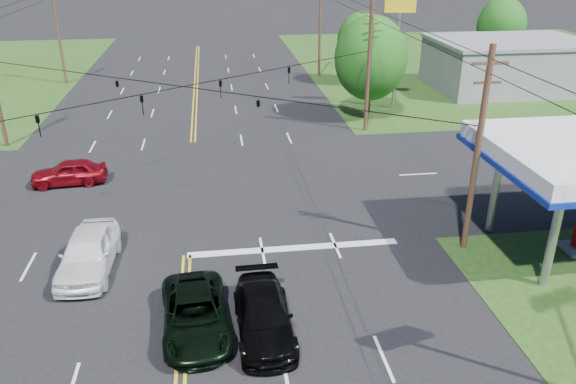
{
  "coord_description": "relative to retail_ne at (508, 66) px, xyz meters",
  "views": [
    {
      "loc": [
        1.59,
        -18.84,
        13.37
      ],
      "look_at": [
        5.0,
        6.0,
        2.04
      ],
      "focal_mm": 35.0,
      "sensor_mm": 36.0,
      "label": 1
    }
  ],
  "objects": [
    {
      "name": "pickup_dkgreen",
      "position": [
        -29.5,
        -33.5,
        -1.48
      ],
      "size": [
        2.74,
        5.34,
        1.44
      ],
      "primitive_type": "imported",
      "rotation": [
        0.0,
        0.0,
        0.07
      ],
      "color": "black",
      "rests_on": "ground"
    },
    {
      "name": "tree_far_r",
      "position": [
        4.0,
        10.0,
        2.34
      ],
      "size": [
        5.32,
        5.32,
        7.63
      ],
      "color": "#422A1C",
      "rests_on": "ground"
    },
    {
      "name": "tree_right_a",
      "position": [
        -16.0,
        -8.0,
        2.67
      ],
      "size": [
        5.7,
        5.7,
        8.18
      ],
      "color": "#422A1C",
      "rests_on": "ground"
    },
    {
      "name": "pole_se",
      "position": [
        -17.0,
        -29.0,
        2.72
      ],
      "size": [
        1.6,
        0.28,
        9.5
      ],
      "color": "#422A1C",
      "rests_on": "ground"
    },
    {
      "name": "pole_ne",
      "position": [
        -17.0,
        -11.0,
        2.72
      ],
      "size": [
        1.6,
        0.28,
        9.5
      ],
      "color": "#422A1C",
      "rests_on": "ground"
    },
    {
      "name": "stop_bar",
      "position": [
        -25.0,
        -28.0,
        -2.2
      ],
      "size": [
        10.0,
        0.5,
        0.02
      ],
      "primitive_type": "cube",
      "color": "silver",
      "rests_on": "ground"
    },
    {
      "name": "grass_ne",
      "position": [
        5.0,
        12.0,
        -2.2
      ],
      "size": [
        46.0,
        48.0,
        0.03
      ],
      "primitive_type": "cube",
      "color": "#1C4014",
      "rests_on": "ground"
    },
    {
      "name": "span_wire_signals",
      "position": [
        -30.0,
        -20.0,
        3.8
      ],
      "size": [
        26.0,
        18.0,
        1.13
      ],
      "color": "black",
      "rests_on": "ground"
    },
    {
      "name": "sedan_far",
      "position": [
        -7.27,
        -16.61,
        -1.53
      ],
      "size": [
        4.66,
        2.04,
        1.33
      ],
      "primitive_type": "imported",
      "rotation": [
        0.0,
        0.0,
        -1.61
      ],
      "color": "#9B9A9F",
      "rests_on": "ground"
    },
    {
      "name": "pole_right_far",
      "position": [
        -17.0,
        8.0,
        2.97
      ],
      "size": [
        1.6,
        0.28,
        10.0
      ],
      "color": "#422A1C",
      "rests_on": "ground"
    },
    {
      "name": "tree_right_b",
      "position": [
        -13.5,
        4.0,
        2.02
      ],
      "size": [
        4.94,
        4.94,
        7.09
      ],
      "color": "#422A1C",
      "rests_on": "ground"
    },
    {
      "name": "ground",
      "position": [
        -30.0,
        -20.0,
        -2.2
      ],
      "size": [
        280.0,
        280.0,
        0.0
      ],
      "primitive_type": "plane",
      "color": "black",
      "rests_on": "ground"
    },
    {
      "name": "pickup_white",
      "position": [
        -34.18,
        -28.65,
        -1.3
      ],
      "size": [
        2.32,
        5.35,
        1.8
      ],
      "primitive_type": "imported",
      "rotation": [
        0.0,
        0.0,
        -0.04
      ],
      "color": "white",
      "rests_on": "ground"
    },
    {
      "name": "power_lines",
      "position": [
        -30.0,
        -22.0,
        6.4
      ],
      "size": [
        26.04,
        100.0,
        0.64
      ],
      "color": "black",
      "rests_on": "ground"
    },
    {
      "name": "retail_ne",
      "position": [
        0.0,
        0.0,
        0.0
      ],
      "size": [
        14.0,
        10.0,
        4.4
      ],
      "primitive_type": "cube",
      "color": "slate",
      "rests_on": "ground"
    },
    {
      "name": "suv_black",
      "position": [
        -27.0,
        -33.95,
        -1.47
      ],
      "size": [
        2.12,
        5.05,
        1.46
      ],
      "primitive_type": "imported",
      "rotation": [
        0.0,
        0.0,
        0.02
      ],
      "color": "black",
      "rests_on": "ground"
    },
    {
      "name": "sedan_red",
      "position": [
        -37.12,
        -18.56,
        -1.46
      ],
      "size": [
        4.48,
        2.1,
        1.48
      ],
      "primitive_type": "imported",
      "rotation": [
        0.0,
        0.0,
        -1.49
      ],
      "color": "maroon",
      "rests_on": "ground"
    },
    {
      "name": "polesign_ne",
      "position": [
        -13.0,
        -5.17,
        5.11
      ],
      "size": [
        2.53,
        0.65,
        9.2
      ],
      "color": "#A5A5AA",
      "rests_on": "ground"
    },
    {
      "name": "pole_left_far",
      "position": [
        -43.0,
        8.0,
        2.97
      ],
      "size": [
        1.6,
        0.28,
        10.0
      ],
      "color": "#422A1C",
      "rests_on": "ground"
    }
  ]
}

